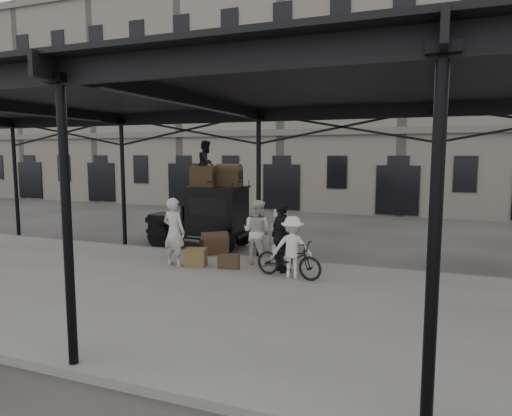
{
  "coord_description": "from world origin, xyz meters",
  "views": [
    {
      "loc": [
        4.97,
        -10.92,
        3.3
      ],
      "look_at": [
        0.07,
        1.6,
        1.7
      ],
      "focal_mm": 32.0,
      "sensor_mm": 36.0,
      "label": 1
    }
  ],
  "objects_px": {
    "porter_left": "(174,232)",
    "steamer_trunk_roof_near": "(203,178)",
    "bicycle": "(289,259)",
    "steamer_trunk_platform": "(215,245)",
    "taxi": "(209,214)",
    "porter_official": "(282,238)"
  },
  "relations": [
    {
      "from": "taxi",
      "to": "porter_official",
      "type": "bearing_deg",
      "value": -37.96
    },
    {
      "from": "steamer_trunk_roof_near",
      "to": "steamer_trunk_platform",
      "type": "relative_size",
      "value": 1.02
    },
    {
      "from": "bicycle",
      "to": "steamer_trunk_platform",
      "type": "distance_m",
      "value": 3.49
    },
    {
      "from": "taxi",
      "to": "porter_left",
      "type": "distance_m",
      "value": 3.31
    },
    {
      "from": "porter_left",
      "to": "bicycle",
      "type": "height_order",
      "value": "porter_left"
    },
    {
      "from": "taxi",
      "to": "steamer_trunk_roof_near",
      "type": "distance_m",
      "value": 1.3
    },
    {
      "from": "taxi",
      "to": "steamer_trunk_platform",
      "type": "relative_size",
      "value": 4.52
    },
    {
      "from": "steamer_trunk_roof_near",
      "to": "bicycle",
      "type": "bearing_deg",
      "value": -42.35
    },
    {
      "from": "taxi",
      "to": "bicycle",
      "type": "bearing_deg",
      "value": -39.52
    },
    {
      "from": "porter_left",
      "to": "steamer_trunk_platform",
      "type": "height_order",
      "value": "porter_left"
    },
    {
      "from": "bicycle",
      "to": "steamer_trunk_roof_near",
      "type": "bearing_deg",
      "value": 62.83
    },
    {
      "from": "porter_left",
      "to": "bicycle",
      "type": "bearing_deg",
      "value": -171.55
    },
    {
      "from": "steamer_trunk_platform",
      "to": "taxi",
      "type": "bearing_deg",
      "value": 83.84
    },
    {
      "from": "porter_left",
      "to": "steamer_trunk_roof_near",
      "type": "bearing_deg",
      "value": -69.69
    },
    {
      "from": "taxi",
      "to": "porter_official",
      "type": "xyz_separation_m",
      "value": [
        3.6,
        -2.81,
        -0.12
      ]
    },
    {
      "from": "porter_left",
      "to": "steamer_trunk_platform",
      "type": "relative_size",
      "value": 2.4
    },
    {
      "from": "bicycle",
      "to": "steamer_trunk_roof_near",
      "type": "height_order",
      "value": "steamer_trunk_roof_near"
    },
    {
      "from": "bicycle",
      "to": "steamer_trunk_platform",
      "type": "height_order",
      "value": "bicycle"
    },
    {
      "from": "porter_official",
      "to": "steamer_trunk_platform",
      "type": "height_order",
      "value": "porter_official"
    },
    {
      "from": "taxi",
      "to": "bicycle",
      "type": "distance_m",
      "value": 5.13
    },
    {
      "from": "bicycle",
      "to": "porter_official",
      "type": "bearing_deg",
      "value": 47.02
    },
    {
      "from": "porter_official",
      "to": "steamer_trunk_platform",
      "type": "xyz_separation_m",
      "value": [
        -2.66,
        1.35,
        -0.64
      ]
    }
  ]
}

